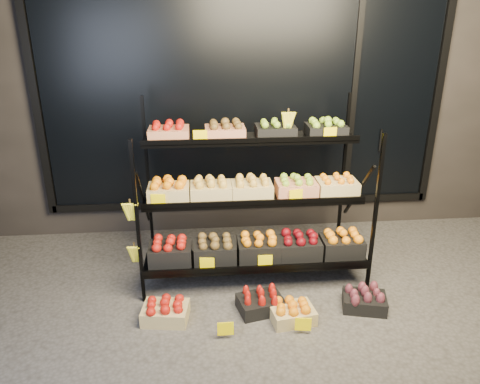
{
  "coord_description": "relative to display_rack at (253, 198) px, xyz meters",
  "views": [
    {
      "loc": [
        -0.48,
        -3.41,
        2.48
      ],
      "look_at": [
        -0.13,
        0.55,
        0.87
      ],
      "focal_mm": 35.0,
      "sensor_mm": 36.0,
      "label": 1
    }
  ],
  "objects": [
    {
      "name": "ground",
      "position": [
        0.01,
        -0.6,
        -0.79
      ],
      "size": [
        24.0,
        24.0,
        0.0
      ],
      "primitive_type": "plane",
      "color": "#514F4C",
      "rests_on": "ground"
    },
    {
      "name": "tag_floor_a",
      "position": [
        -0.32,
        -1.0,
        -0.73
      ],
      "size": [
        0.13,
        0.01,
        0.12
      ],
      "primitive_type": "cube",
      "color": "#FFE200",
      "rests_on": "ground"
    },
    {
      "name": "display_rack",
      "position": [
        0.0,
        0.0,
        0.0
      ],
      "size": [
        2.18,
        1.02,
        1.66
      ],
      "color": "black",
      "rests_on": "ground"
    },
    {
      "name": "floor_crate_left",
      "position": [
        -0.81,
        -0.71,
        -0.7
      ],
      "size": [
        0.41,
        0.33,
        0.19
      ],
      "rotation": [
        0.0,
        0.0,
        -0.14
      ],
      "color": "tan",
      "rests_on": "ground"
    },
    {
      "name": "floor_crate_midleft",
      "position": [
        0.0,
        -0.65,
        -0.7
      ],
      "size": [
        0.43,
        0.36,
        0.19
      ],
      "rotation": [
        0.0,
        0.0,
        0.23
      ],
      "color": "black",
      "rests_on": "ground"
    },
    {
      "name": "floor_crate_right",
      "position": [
        0.91,
        -0.7,
        -0.7
      ],
      "size": [
        0.42,
        0.35,
        0.19
      ],
      "rotation": [
        0.0,
        0.0,
        -0.24
      ],
      "color": "black",
      "rests_on": "ground"
    },
    {
      "name": "tag_floor_b",
      "position": [
        0.3,
        -1.0,
        -0.73
      ],
      "size": [
        0.13,
        0.01,
        0.12
      ],
      "primitive_type": "cube",
      "color": "#FFE200",
      "rests_on": "ground"
    },
    {
      "name": "building",
      "position": [
        0.01,
        1.99,
        0.96
      ],
      "size": [
        6.0,
        2.08,
        3.5
      ],
      "color": "#2D2826",
      "rests_on": "ground"
    },
    {
      "name": "floor_crate_midright",
      "position": [
        0.25,
        -0.81,
        -0.7
      ],
      "size": [
        0.39,
        0.31,
        0.19
      ],
      "rotation": [
        0.0,
        0.0,
        0.15
      ],
      "color": "tan",
      "rests_on": "ground"
    }
  ]
}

